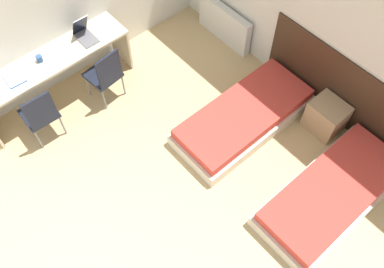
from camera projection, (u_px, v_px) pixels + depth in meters
The scene contains 12 objects.
wall_back at pixel (312, 10), 5.20m from camera, with size 5.51×0.05×2.70m.
headboard_panel at pixel (344, 94), 5.53m from camera, with size 2.48×0.03×1.07m.
bed_near_window at pixel (244, 117), 5.79m from camera, with size 0.88×1.98×0.33m.
bed_near_door at pixel (332, 194), 5.18m from camera, with size 0.88×1.98×0.33m.
nightstand at pixel (326, 117), 5.70m from camera, with size 0.47×0.40×0.47m.
radiator at pixel (224, 24), 6.58m from camera, with size 1.02×0.12×0.60m.
desk at pixel (53, 68), 5.69m from camera, with size 0.53×2.18×0.77m.
chair_near_laptop at pixel (105, 74), 5.76m from camera, with size 0.45×0.45×0.93m.
chair_near_notebook at pixel (40, 113), 5.40m from camera, with size 0.43×0.43×0.93m.
laptop at pixel (84, 34), 5.71m from camera, with size 0.34×0.22×0.33m.
open_notebook at pixel (14, 78), 5.37m from camera, with size 0.30×0.25×0.02m.
mug at pixel (39, 59), 5.50m from camera, with size 0.08×0.08×0.09m.
Camera 1 is at (2.12, 0.48, 4.89)m, focal length 40.00 mm.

